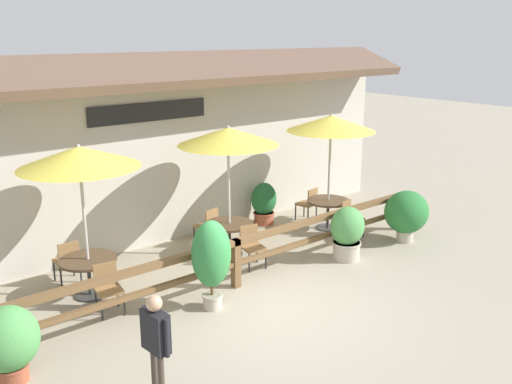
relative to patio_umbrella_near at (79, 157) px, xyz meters
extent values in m
plane|color=#9E937F|center=(2.27, -2.44, -2.58)|extent=(60.00, 60.00, 0.00)
cube|color=#BCB7A8|center=(2.27, 1.76, -0.78)|extent=(14.00, 0.40, 3.60)
cube|color=brown|center=(2.27, 1.21, 1.29)|extent=(14.28, 1.48, 0.70)
cube|color=black|center=(2.23, 1.53, 0.42)|extent=(2.78, 0.04, 0.40)
cube|color=brown|center=(2.27, -1.39, -1.69)|extent=(10.40, 0.14, 0.11)
cube|color=brown|center=(2.27, -1.39, -2.11)|extent=(10.40, 0.10, 0.09)
cube|color=brown|center=(2.27, -1.39, -2.11)|extent=(0.14, 0.14, 0.95)
cube|color=brown|center=(7.40, -1.39, -2.11)|extent=(0.14, 0.14, 0.95)
cylinder|color=#B7B2A8|center=(0.00, 0.00, -1.35)|extent=(0.06, 0.06, 2.46)
cone|color=#EAD64C|center=(0.00, 0.00, 0.01)|extent=(2.09, 2.09, 0.37)
sphere|color=#B2ADA3|center=(0.00, 0.00, 0.19)|extent=(0.07, 0.07, 0.07)
cylinder|color=#4C3826|center=(0.00, 0.00, -1.89)|extent=(1.03, 1.03, 0.05)
cylinder|color=#333333|center=(0.00, 0.00, -2.25)|extent=(0.07, 0.07, 0.67)
cylinder|color=#333333|center=(0.00, 0.00, -2.57)|extent=(0.56, 0.56, 0.03)
cube|color=olive|center=(-0.02, -0.86, -2.16)|extent=(0.49, 0.49, 0.05)
cube|color=olive|center=(0.01, -0.67, -1.93)|extent=(0.40, 0.10, 0.40)
cylinder|color=#2D2D2D|center=(-0.24, -1.02, -2.38)|extent=(0.04, 0.04, 0.40)
cylinder|color=#2D2D2D|center=(0.13, -1.08, -2.38)|extent=(0.04, 0.04, 0.40)
cylinder|color=#2D2D2D|center=(-0.18, -0.64, -2.38)|extent=(0.04, 0.04, 0.40)
cylinder|color=#2D2D2D|center=(0.20, -0.71, -2.38)|extent=(0.04, 0.04, 0.40)
cube|color=olive|center=(-0.08, 0.86, -2.16)|extent=(0.43, 0.43, 0.05)
cube|color=olive|center=(-0.08, 0.67, -1.93)|extent=(0.40, 0.05, 0.40)
cylinder|color=#2D2D2D|center=(0.12, 1.05, -2.38)|extent=(0.04, 0.04, 0.40)
cylinder|color=#2D2D2D|center=(-0.26, 1.06, -2.38)|extent=(0.04, 0.04, 0.40)
cylinder|color=#2D2D2D|center=(0.11, 0.67, -2.38)|extent=(0.04, 0.04, 0.40)
cylinder|color=#2D2D2D|center=(-0.27, 0.68, -2.38)|extent=(0.04, 0.04, 0.40)
cylinder|color=#B7B2A8|center=(3.16, -0.01, -1.35)|extent=(0.06, 0.06, 2.46)
cone|color=#EAD64C|center=(3.16, -0.01, 0.01)|extent=(2.09, 2.09, 0.37)
sphere|color=#B2ADA3|center=(3.16, -0.01, 0.19)|extent=(0.07, 0.07, 0.07)
cylinder|color=#4C3826|center=(3.16, -0.01, -1.89)|extent=(1.03, 1.03, 0.05)
cylinder|color=#333333|center=(3.16, -0.01, -2.25)|extent=(0.07, 0.07, 0.67)
cylinder|color=#333333|center=(3.16, -0.01, -2.57)|extent=(0.56, 0.56, 0.03)
cube|color=olive|center=(3.11, -0.87, -2.16)|extent=(0.49, 0.49, 0.05)
cube|color=olive|center=(3.15, -0.69, -1.93)|extent=(0.40, 0.11, 0.40)
cylinder|color=#2D2D2D|center=(2.89, -1.02, -2.38)|extent=(0.04, 0.04, 0.40)
cylinder|color=#2D2D2D|center=(3.26, -1.10, -2.38)|extent=(0.04, 0.04, 0.40)
cylinder|color=#2D2D2D|center=(2.96, -0.65, -2.38)|extent=(0.04, 0.04, 0.40)
cylinder|color=#2D2D2D|center=(3.33, -0.72, -2.38)|extent=(0.04, 0.04, 0.40)
cube|color=olive|center=(3.14, 0.85, -2.16)|extent=(0.50, 0.50, 0.05)
cube|color=olive|center=(3.18, 0.66, -1.93)|extent=(0.40, 0.13, 0.40)
cylinder|color=#2D2D2D|center=(3.28, 1.07, -2.38)|extent=(0.04, 0.04, 0.40)
cylinder|color=#2D2D2D|center=(2.91, 0.99, -2.38)|extent=(0.04, 0.04, 0.40)
cylinder|color=#2D2D2D|center=(3.36, 0.70, -2.38)|extent=(0.04, 0.04, 0.40)
cylinder|color=#2D2D2D|center=(2.99, 0.62, -2.38)|extent=(0.04, 0.04, 0.40)
cylinder|color=#B7B2A8|center=(6.04, -0.16, -1.35)|extent=(0.06, 0.06, 2.46)
cone|color=#EAD64C|center=(6.04, -0.16, 0.01)|extent=(2.09, 2.09, 0.37)
sphere|color=#B2ADA3|center=(6.04, -0.16, 0.19)|extent=(0.07, 0.07, 0.07)
cylinder|color=#4C3826|center=(6.04, -0.16, -1.89)|extent=(1.03, 1.03, 0.05)
cylinder|color=#333333|center=(6.04, -0.16, -2.25)|extent=(0.07, 0.07, 0.67)
cylinder|color=#333333|center=(6.04, -0.16, -2.57)|extent=(0.56, 0.56, 0.03)
cube|color=olive|center=(6.04, -0.96, -2.16)|extent=(0.50, 0.50, 0.05)
cube|color=olive|center=(6.00, -0.78, -1.93)|extent=(0.40, 0.12, 0.40)
cylinder|color=#2D2D2D|center=(5.89, -1.19, -2.38)|extent=(0.04, 0.04, 0.40)
cylinder|color=#2D2D2D|center=(6.26, -1.11, -2.38)|extent=(0.04, 0.04, 0.40)
cylinder|color=#2D2D2D|center=(5.81, -0.82, -2.38)|extent=(0.04, 0.04, 0.40)
cylinder|color=#2D2D2D|center=(6.18, -0.74, -2.38)|extent=(0.04, 0.04, 0.40)
cube|color=olive|center=(6.08, 0.64, -2.16)|extent=(0.49, 0.49, 0.05)
cube|color=olive|center=(6.12, 0.45, -1.93)|extent=(0.40, 0.11, 0.40)
cylinder|color=#2D2D2D|center=(6.23, 0.86, -2.38)|extent=(0.04, 0.04, 0.40)
cylinder|color=#2D2D2D|center=(5.86, 0.78, -2.38)|extent=(0.04, 0.04, 0.40)
cylinder|color=#2D2D2D|center=(6.31, 0.49, -2.38)|extent=(0.04, 0.04, 0.40)
cylinder|color=#2D2D2D|center=(5.94, 0.41, -2.38)|extent=(0.04, 0.04, 0.40)
cylinder|color=#B7AD99|center=(4.92, -1.78, -2.39)|extent=(0.56, 0.56, 0.38)
cylinder|color=#B7AD99|center=(4.92, -1.78, -2.22)|extent=(0.61, 0.61, 0.04)
ellipsoid|color=#4C934C|center=(4.92, -1.78, -1.85)|extent=(0.75, 0.68, 0.83)
cylinder|color=#B7AD99|center=(1.44, -1.81, -2.45)|extent=(0.33, 0.33, 0.26)
cylinder|color=#B7AD99|center=(1.44, -1.81, -2.34)|extent=(0.36, 0.36, 0.04)
cylinder|color=brown|center=(1.44, -1.81, -2.15)|extent=(0.06, 0.06, 0.35)
ellipsoid|color=#338442|center=(1.44, -1.81, -1.57)|extent=(0.70, 0.63, 1.18)
cylinder|color=#9E4C33|center=(-1.94, -1.83, -2.46)|extent=(0.43, 0.43, 0.25)
cylinder|color=#9E4C33|center=(-1.94, -1.83, -2.35)|extent=(0.46, 0.46, 0.04)
ellipsoid|color=#4C934C|center=(-1.94, -1.83, -1.93)|extent=(0.84, 0.76, 0.93)
cylinder|color=#B7AD99|center=(6.76, -1.91, -2.44)|extent=(0.38, 0.38, 0.29)
cylinder|color=#B7AD99|center=(6.76, -1.91, -2.31)|extent=(0.41, 0.41, 0.04)
ellipsoid|color=#287033|center=(6.76, -1.91, -1.88)|extent=(1.06, 0.96, 0.97)
cylinder|color=#9E4C33|center=(5.08, 1.11, -2.44)|extent=(0.49, 0.49, 0.29)
cylinder|color=#9E4C33|center=(5.08, 1.11, -2.31)|extent=(0.53, 0.53, 0.04)
ellipsoid|color=#1E5B2D|center=(5.08, 1.11, -1.94)|extent=(0.66, 0.59, 0.82)
cylinder|color=#42382D|center=(-0.63, -3.44, -2.20)|extent=(0.08, 0.08, 0.76)
cylinder|color=#42382D|center=(-0.61, -3.59, -2.20)|extent=(0.08, 0.08, 0.76)
cube|color=black|center=(-0.62, -3.52, -1.55)|extent=(0.22, 0.43, 0.54)
cylinder|color=black|center=(-0.64, -3.28, -1.55)|extent=(0.07, 0.07, 0.51)
cylinder|color=black|center=(-0.60, -3.75, -1.55)|extent=(0.07, 0.07, 0.51)
sphere|color=tan|center=(-0.62, -3.52, -1.17)|extent=(0.21, 0.21, 0.21)
camera|label=1|loc=(-3.71, -9.25, 2.05)|focal=40.00mm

